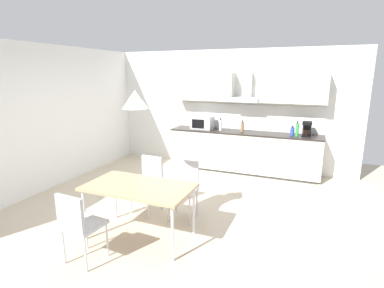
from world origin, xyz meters
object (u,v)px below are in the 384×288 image
chair_far_right (184,183)px  pendant_lamp (135,99)px  dining_table (139,189)px  bottle_green (297,130)px  microwave (202,123)px  bottle_blue (292,131)px  coffee_maker (307,129)px  chair_near_left (78,221)px  chair_far_left (149,178)px  bottle_white (221,125)px  bottle_brown (242,127)px

chair_far_right → pendant_lamp: bearing=-111.9°
dining_table → chair_far_right: (0.31, 0.77, -0.15)m
bottle_green → dining_table: bottle_green is taller
microwave → bottle_blue: bearing=0.2°
coffee_maker → chair_near_left: (-2.24, -4.05, -0.52)m
chair_far_left → chair_near_left: bearing=-90.5°
bottle_blue → dining_table: bottle_blue is taller
microwave → bottle_white: bearing=-3.1°
bottle_blue → bottle_green: bearing=-34.7°
bottle_green → chair_near_left: size_ratio=0.36×
bottle_blue → microwave: bearing=-179.8°
bottle_green → bottle_white: 1.62m
bottle_brown → chair_far_left: bearing=-109.9°
bottle_blue → chair_near_left: (-1.97, -4.03, -0.46)m
microwave → chair_far_left: 2.54m
chair_far_left → coffee_maker: bearing=48.5°
bottle_blue → bottle_white: bottle_white is taller
coffee_maker → bottle_white: (-1.80, -0.05, -0.03)m
microwave → bottle_blue: (1.98, 0.01, -0.06)m
bottle_green → bottle_brown: size_ratio=1.28×
microwave → bottle_green: 2.07m
microwave → bottle_white: size_ratio=1.71×
dining_table → bottle_blue: bearing=63.3°
bottle_white → chair_near_left: bearing=-96.2°
microwave → pendant_lamp: bearing=-84.2°
pendant_lamp → chair_far_right: bearing=68.1°
microwave → chair_far_right: 2.62m
coffee_maker → chair_far_right: bearing=-122.6°
microwave → coffee_maker: (2.25, 0.03, 0.01)m
microwave → coffee_maker: coffee_maker is taller
microwave → bottle_blue: 1.98m
coffee_maker → bottle_white: 1.81m
bottle_green → dining_table: 3.66m
bottle_blue → chair_far_left: size_ratio=0.23×
pendant_lamp → microwave: bearing=95.8°
pendant_lamp → bottle_white: bearing=87.9°
chair_far_left → chair_near_left: 1.54m
bottle_blue → pendant_lamp: (-1.65, -3.27, 0.85)m
chair_far_left → pendant_lamp: (0.31, -0.77, 1.31)m
chair_far_right → chair_near_left: 1.66m
bottle_white → chair_far_left: bearing=-99.7°
microwave → chair_far_left: microwave is taller
bottle_blue → chair_near_left: 4.51m
chair_far_right → pendant_lamp: pendant_lamp is taller
dining_table → bottle_green: bearing=61.5°
microwave → pendant_lamp: size_ratio=1.50×
bottle_green → chair_far_left: bearing=-130.0°
dining_table → chair_far_right: size_ratio=1.60×
bottle_white → chair_near_left: size_ratio=0.32×
bottle_green → bottle_blue: (-0.09, 0.06, -0.05)m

